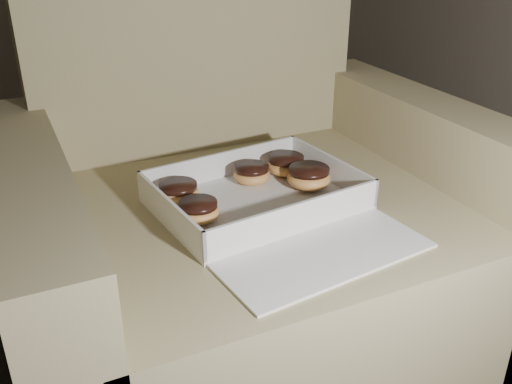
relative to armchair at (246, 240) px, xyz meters
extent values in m
cube|color=#94895E|center=(0.00, -0.05, -0.09)|extent=(0.74, 0.74, 0.43)
cube|color=#94895E|center=(0.00, 0.29, 0.39)|extent=(0.74, 0.14, 0.53)
cube|color=#94895E|center=(-0.40, -0.05, -0.02)|extent=(0.12, 0.74, 0.57)
cube|color=#94895E|center=(0.40, -0.05, -0.02)|extent=(0.12, 0.74, 0.57)
cube|color=silver|center=(-0.02, -0.09, 0.13)|extent=(0.39, 0.31, 0.01)
cube|color=silver|center=(-0.03, 0.04, 0.16)|extent=(0.35, 0.05, 0.05)
cube|color=silver|center=(0.00, -0.22, 0.16)|extent=(0.35, 0.05, 0.05)
cube|color=silver|center=(-0.19, -0.11, 0.16)|extent=(0.04, 0.27, 0.05)
cube|color=silver|center=(0.16, -0.06, 0.16)|extent=(0.04, 0.27, 0.05)
cube|color=#B94A6D|center=(0.16, -0.06, 0.16)|extent=(0.03, 0.26, 0.05)
cube|color=silver|center=(0.01, -0.29, 0.13)|extent=(0.36, 0.19, 0.01)
ellipsoid|color=#DF994E|center=(-0.15, -0.03, 0.15)|extent=(0.08, 0.08, 0.04)
cylinder|color=black|center=(-0.15, -0.03, 0.17)|extent=(0.07, 0.07, 0.01)
ellipsoid|color=#DF994E|center=(0.10, -0.07, 0.16)|extent=(0.08, 0.08, 0.04)
cylinder|color=black|center=(0.10, -0.07, 0.17)|extent=(0.08, 0.08, 0.01)
ellipsoid|color=#DF994E|center=(-0.14, -0.11, 0.15)|extent=(0.07, 0.07, 0.03)
cylinder|color=black|center=(-0.14, -0.11, 0.17)|extent=(0.07, 0.07, 0.01)
ellipsoid|color=#DF994E|center=(0.09, 0.00, 0.15)|extent=(0.08, 0.08, 0.04)
cylinder|color=black|center=(0.09, 0.00, 0.17)|extent=(0.07, 0.07, 0.01)
ellipsoid|color=#DF994E|center=(0.01, -0.01, 0.15)|extent=(0.07, 0.07, 0.03)
cylinder|color=black|center=(0.01, -0.01, 0.17)|extent=(0.07, 0.07, 0.01)
ellipsoid|color=black|center=(0.13, -0.14, 0.14)|extent=(0.01, 0.01, 0.00)
ellipsoid|color=black|center=(0.03, -0.15, 0.14)|extent=(0.01, 0.01, 0.00)
ellipsoid|color=black|center=(0.10, -0.17, 0.14)|extent=(0.01, 0.01, 0.00)
ellipsoid|color=black|center=(-0.04, -0.18, 0.14)|extent=(0.01, 0.01, 0.00)
ellipsoid|color=black|center=(0.14, -0.14, 0.14)|extent=(0.01, 0.01, 0.00)
camera|label=1|loc=(-0.42, -0.94, 0.62)|focal=40.00mm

